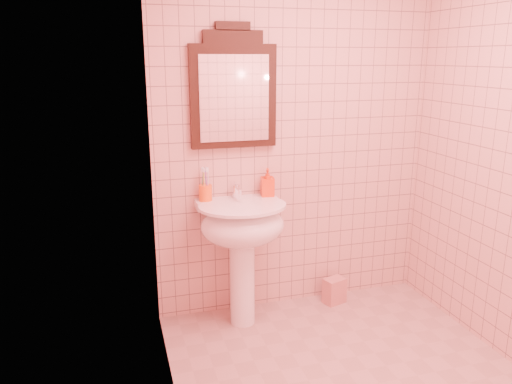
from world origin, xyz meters
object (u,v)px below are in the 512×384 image
object	(u,v)px
mirror	(233,91)
pedestal_sink	(242,233)
soap_dispenser	(267,182)
toothbrush_cup	(205,192)
towel	(334,291)

from	to	relation	value
mirror	pedestal_sink	bearing A→B (deg)	-90.00
pedestal_sink	soap_dispenser	size ratio (longest dim) A/B	4.44
pedestal_sink	toothbrush_cup	bearing A→B (deg)	143.90
toothbrush_cup	soap_dispenser	world-z (taller)	toothbrush_cup
towel	pedestal_sink	bearing A→B (deg)	-172.99
soap_dispenser	mirror	bearing A→B (deg)	176.09
mirror	towel	world-z (taller)	mirror
toothbrush_cup	soap_dispenser	distance (m)	0.44
soap_dispenser	towel	bearing A→B (deg)	2.63
soap_dispenser	toothbrush_cup	bearing A→B (deg)	-171.56
mirror	soap_dispenser	world-z (taller)	mirror
mirror	toothbrush_cup	size ratio (longest dim) A/B	3.99
pedestal_sink	towel	world-z (taller)	pedestal_sink
pedestal_sink	mirror	world-z (taller)	mirror
pedestal_sink	toothbrush_cup	world-z (taller)	toothbrush_cup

